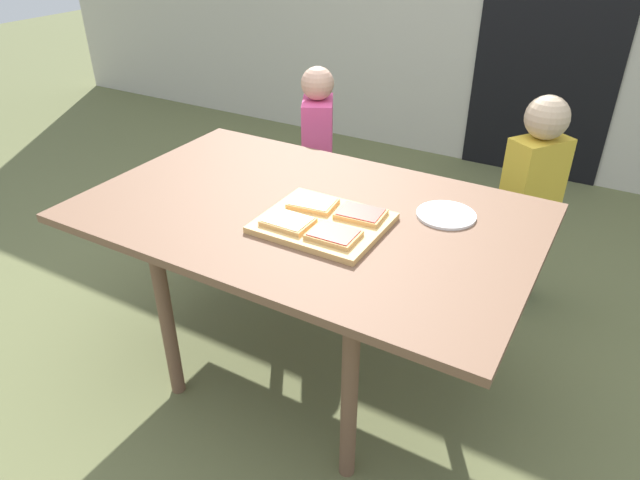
{
  "coord_description": "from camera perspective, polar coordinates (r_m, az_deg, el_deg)",
  "views": [
    {
      "loc": [
        0.91,
        -1.48,
        1.63
      ],
      "look_at": [
        0.05,
        0.0,
        0.61
      ],
      "focal_mm": 31.91,
      "sensor_mm": 36.0,
      "label": 1
    }
  ],
  "objects": [
    {
      "name": "pizza_slice_near_right",
      "position": [
        1.75,
        1.38,
        0.53
      ],
      "size": [
        0.15,
        0.12,
        0.02
      ],
      "color": "tan",
      "rests_on": "cutting_board"
    },
    {
      "name": "pizza_slice_far_right",
      "position": [
        1.87,
        4.12,
        2.65
      ],
      "size": [
        0.16,
        0.13,
        0.02
      ],
      "color": "tan",
      "rests_on": "cutting_board"
    },
    {
      "name": "child_left",
      "position": [
        2.82,
        -0.24,
        8.44
      ],
      "size": [
        0.24,
        0.28,
        0.99
      ],
      "color": "navy",
      "rests_on": "ground"
    },
    {
      "name": "ground_plane",
      "position": [
        2.38,
        -1.13,
        -12.4
      ],
      "size": [
        16.0,
        16.0,
        0.0
      ],
      "primitive_type": "plane",
      "color": "#61653E"
    },
    {
      "name": "house_door",
      "position": [
        3.98,
        22.49,
        19.63
      ],
      "size": [
        0.9,
        0.02,
        2.0
      ],
      "primitive_type": "cube",
      "color": "black",
      "rests_on": "ground"
    },
    {
      "name": "pizza_slice_near_left",
      "position": [
        1.82,
        -3.23,
        1.86
      ],
      "size": [
        0.15,
        0.12,
        0.02
      ],
      "color": "tan",
      "rests_on": "cutting_board"
    },
    {
      "name": "dining_table",
      "position": [
        1.99,
        -1.32,
        1.43
      ],
      "size": [
        1.55,
        0.98,
        0.72
      ],
      "color": "brown",
      "rests_on": "ground"
    },
    {
      "name": "child_right",
      "position": [
        2.6,
        20.47,
        4.7
      ],
      "size": [
        0.25,
        0.28,
        0.98
      ],
      "color": "#2C4B5D",
      "rests_on": "ground"
    },
    {
      "name": "plate_white_right",
      "position": [
        1.96,
        12.53,
        2.48
      ],
      "size": [
        0.2,
        0.2,
        0.01
      ],
      "primitive_type": "cylinder",
      "color": "white",
      "rests_on": "dining_table"
    },
    {
      "name": "cutting_board",
      "position": [
        1.85,
        0.31,
        1.73
      ],
      "size": [
        0.39,
        0.34,
        0.02
      ],
      "primitive_type": "cube",
      "color": "tan",
      "rests_on": "dining_table"
    },
    {
      "name": "pizza_slice_far_left",
      "position": [
        1.93,
        -0.72,
        3.71
      ],
      "size": [
        0.16,
        0.13,
        0.02
      ],
      "color": "tan",
      "rests_on": "cutting_board"
    }
  ]
}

